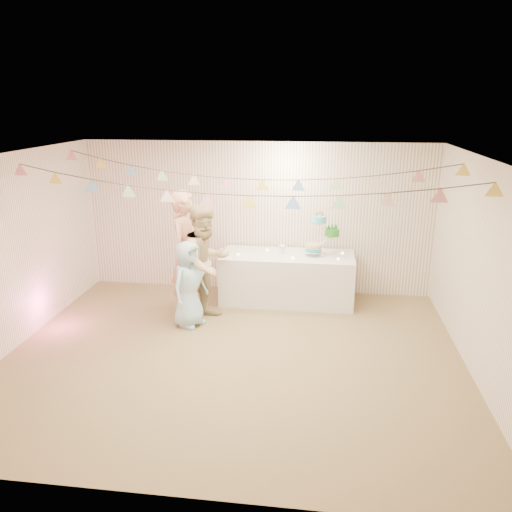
# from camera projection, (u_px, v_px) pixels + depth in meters

# --- Properties ---
(floor) EXTENTS (6.00, 6.00, 0.00)m
(floor) POSITION_uv_depth(u_px,v_px,m) (233.00, 356.00, 6.63)
(floor) COLOR brown
(floor) RESTS_ON ground
(ceiling) EXTENTS (6.00, 6.00, 0.00)m
(ceiling) POSITION_uv_depth(u_px,v_px,m) (230.00, 158.00, 5.85)
(ceiling) COLOR white
(ceiling) RESTS_ON ground
(back_wall) EXTENTS (6.00, 6.00, 0.00)m
(back_wall) POSITION_uv_depth(u_px,v_px,m) (257.00, 218.00, 8.60)
(back_wall) COLOR white
(back_wall) RESTS_ON ground
(front_wall) EXTENTS (6.00, 6.00, 0.00)m
(front_wall) POSITION_uv_depth(u_px,v_px,m) (176.00, 362.00, 3.87)
(front_wall) COLOR white
(front_wall) RESTS_ON ground
(left_wall) EXTENTS (5.00, 5.00, 0.00)m
(left_wall) POSITION_uv_depth(u_px,v_px,m) (9.00, 254.00, 6.60)
(left_wall) COLOR white
(left_wall) RESTS_ON ground
(right_wall) EXTENTS (5.00, 5.00, 0.00)m
(right_wall) POSITION_uv_depth(u_px,v_px,m) (483.00, 273.00, 5.87)
(right_wall) COLOR white
(right_wall) RESTS_ON ground
(table) EXTENTS (2.18, 0.87, 0.82)m
(table) POSITION_uv_depth(u_px,v_px,m) (287.00, 278.00, 8.33)
(table) COLOR silver
(table) RESTS_ON floor
(cake_stand) EXTENTS (0.61, 0.36, 0.68)m
(cake_stand) POSITION_uv_depth(u_px,v_px,m) (322.00, 239.00, 8.11)
(cake_stand) COLOR silver
(cake_stand) RESTS_ON table
(cake_bottom) EXTENTS (0.31, 0.31, 0.15)m
(cake_bottom) POSITION_uv_depth(u_px,v_px,m) (312.00, 255.00, 8.15)
(cake_bottom) COLOR #2BA2CA
(cake_bottom) RESTS_ON cake_stand
(cake_middle) EXTENTS (0.27, 0.27, 0.22)m
(cake_middle) POSITION_uv_depth(u_px,v_px,m) (333.00, 237.00, 8.17)
(cake_middle) COLOR #20791A
(cake_middle) RESTS_ON cake_stand
(cake_top_tier) EXTENTS (0.25, 0.25, 0.19)m
(cake_top_tier) POSITION_uv_depth(u_px,v_px,m) (319.00, 222.00, 8.00)
(cake_top_tier) COLOR #47C7E1
(cake_top_tier) RESTS_ON cake_stand
(platter) EXTENTS (0.34, 0.34, 0.02)m
(platter) POSITION_uv_depth(u_px,v_px,m) (258.00, 258.00, 8.24)
(platter) COLOR white
(platter) RESTS_ON table
(posy) EXTENTS (0.14, 0.14, 0.15)m
(posy) POSITION_uv_depth(u_px,v_px,m) (282.00, 253.00, 8.27)
(posy) COLOR white
(posy) RESTS_ON table
(person_adult_a) EXTENTS (0.63, 0.81, 1.97)m
(person_adult_a) POSITION_uv_depth(u_px,v_px,m) (187.00, 254.00, 7.68)
(person_adult_a) COLOR tan
(person_adult_a) RESTS_ON floor
(person_adult_b) EXTENTS (1.07, 1.12, 1.82)m
(person_adult_b) POSITION_uv_depth(u_px,v_px,m) (206.00, 263.00, 7.47)
(person_adult_b) COLOR tan
(person_adult_b) RESTS_ON floor
(person_child) EXTENTS (0.66, 0.76, 1.31)m
(person_child) POSITION_uv_depth(u_px,v_px,m) (189.00, 284.00, 7.35)
(person_child) COLOR #9DCADE
(person_child) RESTS_ON floor
(bunting_back) EXTENTS (5.60, 1.10, 0.40)m
(bunting_back) POSITION_uv_depth(u_px,v_px,m) (245.00, 167.00, 6.96)
(bunting_back) COLOR pink
(bunting_back) RESTS_ON ceiling
(bunting_front) EXTENTS (5.60, 0.90, 0.36)m
(bunting_front) POSITION_uv_depth(u_px,v_px,m) (228.00, 184.00, 5.74)
(bunting_front) COLOR #72A5E5
(bunting_front) RESTS_ON ceiling
(tealight_0) EXTENTS (0.04, 0.04, 0.03)m
(tealight_0) POSITION_uv_depth(u_px,v_px,m) (238.00, 254.00, 8.16)
(tealight_0) COLOR #FFD88C
(tealight_0) RESTS_ON table
(tealight_1) EXTENTS (0.04, 0.04, 0.03)m
(tealight_1) POSITION_uv_depth(u_px,v_px,m) (268.00, 250.00, 8.42)
(tealight_1) COLOR #FFD88C
(tealight_1) RESTS_ON table
(tealight_2) EXTENTS (0.04, 0.04, 0.03)m
(tealight_2) POSITION_uv_depth(u_px,v_px,m) (293.00, 258.00, 7.98)
(tealight_2) COLOR #FFD88C
(tealight_2) RESTS_ON table
(tealight_3) EXTENTS (0.04, 0.04, 0.03)m
(tealight_3) POSITION_uv_depth(u_px,v_px,m) (309.00, 251.00, 8.37)
(tealight_3) COLOR #FFD88C
(tealight_3) RESTS_ON table
(tealight_4) EXTENTS (0.04, 0.04, 0.03)m
(tealight_4) POSITION_uv_depth(u_px,v_px,m) (338.00, 259.00, 7.93)
(tealight_4) COLOR #FFD88C
(tealight_4) RESTS_ON table
(tealight_5) EXTENTS (0.04, 0.04, 0.03)m
(tealight_5) POSITION_uv_depth(u_px,v_px,m) (343.00, 253.00, 8.24)
(tealight_5) COLOR #FFD88C
(tealight_5) RESTS_ON table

